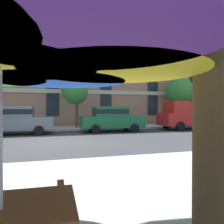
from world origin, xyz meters
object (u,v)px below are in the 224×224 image
object	(u,v)px
pickup_red	(188,116)
street_tree_middle	(75,89)
sedan_green	(111,118)
street_tree_right	(179,93)
sedan_gray	(16,119)

from	to	relation	value
pickup_red	street_tree_middle	world-z (taller)	street_tree_middle
sedan_green	pickup_red	distance (m)	6.31
sedan_green	pickup_red	world-z (taller)	pickup_red
sedan_green	street_tree_middle	distance (m)	4.37
sedan_green	street_tree_right	bearing A→B (deg)	25.15
sedan_gray	street_tree_middle	bearing A→B (deg)	36.77
street_tree_right	street_tree_middle	bearing A→B (deg)	-175.82
sedan_gray	street_tree_right	xyz separation A→B (m)	(14.21, 3.74, 2.20)
street_tree_middle	street_tree_right	distance (m)	10.23
sedan_green	street_tree_right	distance (m)	9.07
street_tree_middle	street_tree_right	bearing A→B (deg)	4.18
sedan_gray	sedan_green	xyz separation A→B (m)	(6.25, 0.00, 0.00)
street_tree_middle	street_tree_right	world-z (taller)	street_tree_right
sedan_gray	street_tree_right	distance (m)	14.86
pickup_red	street_tree_right	xyz separation A→B (m)	(1.66, 3.74, 2.12)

